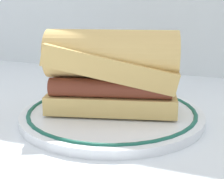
# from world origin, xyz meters

# --- Properties ---
(ground_plane) EXTENTS (1.50, 1.50, 0.00)m
(ground_plane) POSITION_xyz_m (0.00, 0.00, 0.00)
(ground_plane) COLOR silver
(plate) EXTENTS (0.27, 0.27, 0.01)m
(plate) POSITION_xyz_m (0.01, 0.01, 0.01)
(plate) COLOR white
(plate) RESTS_ON ground_plane
(sausage_sandwich) EXTENTS (0.20, 0.13, 0.12)m
(sausage_sandwich) POSITION_xyz_m (0.01, 0.01, 0.07)
(sausage_sandwich) COLOR tan
(sausage_sandwich) RESTS_ON plate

